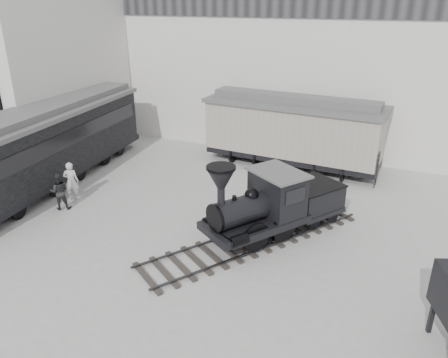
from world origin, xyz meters
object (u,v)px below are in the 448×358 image
at_px(locomotive, 270,208).
at_px(boxcar, 293,130).
at_px(visitor_a, 71,181).
at_px(visitor_b, 60,191).
at_px(passenger_coach, 51,143).

relative_size(locomotive, boxcar, 0.91).
relative_size(boxcar, visitor_a, 5.34).
relative_size(locomotive, visitor_b, 5.29).
relative_size(passenger_coach, visitor_b, 8.24).
distance_m(boxcar, visitor_a, 12.18).
distance_m(boxcar, visitor_b, 12.80).
bearing_deg(visitor_a, locomotive, 156.30).
bearing_deg(locomotive, passenger_coach, -151.47).
bearing_deg(visitor_b, passenger_coach, -75.95).
height_order(visitor_a, visitor_b, visitor_a).
bearing_deg(visitor_b, boxcar, -162.95).
relative_size(visitor_a, visitor_b, 1.09).
height_order(locomotive, passenger_coach, passenger_coach).
distance_m(locomotive, visitor_b, 9.71).
bearing_deg(passenger_coach, locomotive, -10.37).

